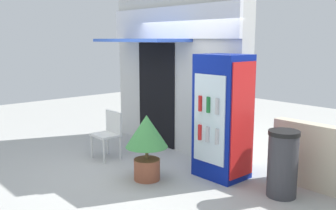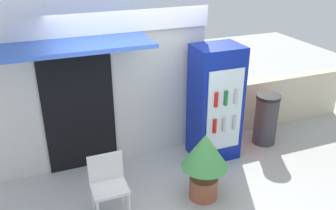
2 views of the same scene
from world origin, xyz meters
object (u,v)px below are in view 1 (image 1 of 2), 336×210
(plastic_chair, at_px, (109,131))
(potted_plant_near_shop, at_px, (147,139))
(drink_cooler, at_px, (223,117))
(trash_bin, at_px, (283,164))

(plastic_chair, bearing_deg, potted_plant_near_shop, -7.82)
(potted_plant_near_shop, bearing_deg, drink_cooler, 55.22)
(plastic_chair, distance_m, trash_bin, 3.19)
(drink_cooler, bearing_deg, trash_bin, 1.33)
(drink_cooler, relative_size, potted_plant_near_shop, 1.89)
(potted_plant_near_shop, bearing_deg, trash_bin, 29.86)
(drink_cooler, height_order, trash_bin, drink_cooler)
(drink_cooler, distance_m, potted_plant_near_shop, 1.23)
(drink_cooler, bearing_deg, plastic_chair, -158.42)
(trash_bin, bearing_deg, plastic_chair, -165.08)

